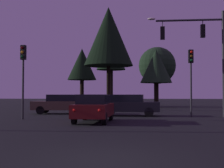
# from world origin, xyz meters

# --- Properties ---
(ground_plane) EXTENTS (168.00, 168.00, 0.00)m
(ground_plane) POSITION_xyz_m (0.00, 24.50, 0.00)
(ground_plane) COLOR black
(ground_plane) RESTS_ON ground
(traffic_signal_mast_arm) EXTENTS (5.23, 0.39, 7.23)m
(traffic_signal_mast_arm) POSITION_xyz_m (5.25, 14.54, 4.88)
(traffic_signal_mast_arm) COLOR #232326
(traffic_signal_mast_arm) RESTS_ON ground
(traffic_light_corner_left) EXTENTS (0.34, 0.37, 4.56)m
(traffic_light_corner_left) POSITION_xyz_m (4.39, 14.29, 3.22)
(traffic_light_corner_left) COLOR #232326
(traffic_light_corner_left) RESTS_ON ground
(traffic_light_corner_right) EXTENTS (0.34, 0.37, 4.57)m
(traffic_light_corner_right) POSITION_xyz_m (-6.27, 11.57, 3.23)
(traffic_light_corner_right) COLOR #232326
(traffic_light_corner_right) RESTS_ON ground
(car_nearside_lane) EXTENTS (1.90, 4.29, 1.52)m
(car_nearside_lane) POSITION_xyz_m (-1.62, 9.87, 0.79)
(car_nearside_lane) COLOR #4C0F0F
(car_nearside_lane) RESTS_ON ground
(car_crossing_left) EXTENTS (4.51, 2.11, 1.52)m
(car_crossing_left) POSITION_xyz_m (0.13, 15.18, 0.80)
(car_crossing_left) COLOR black
(car_crossing_left) RESTS_ON ground
(car_crossing_right) EXTENTS (4.71, 2.07, 1.52)m
(car_crossing_right) POSITION_xyz_m (-5.15, 17.16, 0.80)
(car_crossing_right) COLOR #473828
(car_crossing_right) RESTS_ON ground
(tree_behind_sign) EXTENTS (3.40, 3.40, 7.51)m
(tree_behind_sign) POSITION_xyz_m (-2.28, 28.98, 5.87)
(tree_behind_sign) COLOR black
(tree_behind_sign) RESTS_ON ground
(tree_left_far) EXTENTS (5.15, 5.15, 8.14)m
(tree_left_far) POSITION_xyz_m (3.56, 36.46, 5.55)
(tree_left_far) COLOR black
(tree_left_far) RESTS_ON ground
(tree_center_horizon) EXTENTS (3.69, 3.69, 7.41)m
(tree_center_horizon) POSITION_xyz_m (-6.25, 32.06, 5.35)
(tree_center_horizon) COLOR black
(tree_center_horizon) RESTS_ON ground
(tree_right_cluster) EXTENTS (3.70, 3.70, 6.84)m
(tree_right_cluster) POSITION_xyz_m (2.96, 29.29, 4.82)
(tree_right_cluster) COLOR black
(tree_right_cluster) RESTS_ON ground
(tree_lot_edge) EXTENTS (4.83, 4.83, 10.20)m
(tree_lot_edge) POSITION_xyz_m (-2.05, 23.31, 7.25)
(tree_lot_edge) COLOR black
(tree_lot_edge) RESTS_ON ground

